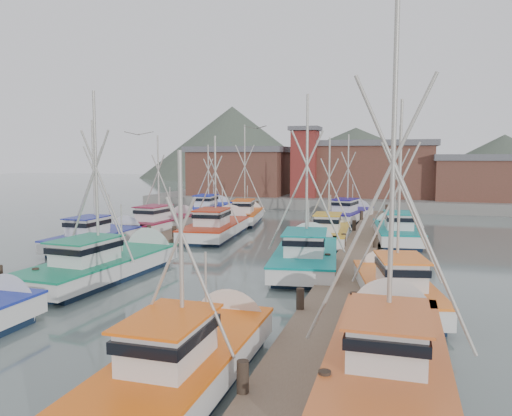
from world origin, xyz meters
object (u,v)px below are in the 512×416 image
(boat_4, at_px, (109,264))
(boat_1, at_px, (193,357))
(lookout_tower, at_px, (305,161))
(boat_12, at_px, (246,215))
(boat_8, at_px, (219,227))

(boat_4, bearing_deg, boat_1, -43.59)
(boat_1, height_order, boat_4, boat_4)
(boat_1, xyz_separation_m, boat_4, (-8.94, 9.74, 0.01))
(lookout_tower, height_order, boat_1, lookout_tower)
(lookout_tower, relative_size, boat_1, 0.98)
(boat_1, bearing_deg, boat_12, 105.16)
(boat_1, relative_size, boat_12, 0.89)
(boat_8, bearing_deg, boat_12, 87.53)
(boat_4, bearing_deg, boat_8, 91.44)
(boat_12, bearing_deg, boat_8, -96.55)
(boat_1, bearing_deg, lookout_tower, 97.34)
(boat_8, relative_size, boat_12, 1.10)
(boat_4, relative_size, boat_8, 0.98)
(lookout_tower, relative_size, boat_4, 0.81)
(boat_4, height_order, boat_8, boat_4)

